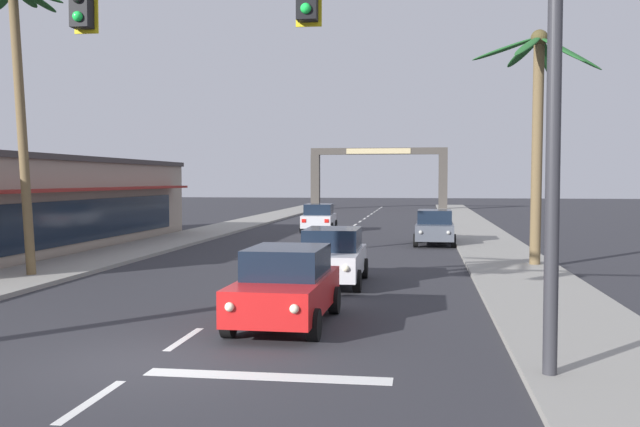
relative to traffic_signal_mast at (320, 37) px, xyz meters
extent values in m
plane|color=#2D2D33|center=(-3.02, 0.32, -5.40)|extent=(220.00, 220.00, 0.00)
cube|color=gray|center=(4.78, 20.32, -5.33)|extent=(3.20, 110.00, 0.14)
cube|color=gray|center=(-10.82, 20.32, -5.33)|extent=(3.20, 110.00, 0.14)
cube|color=silver|center=(-3.02, -1.86, -5.40)|extent=(0.16, 2.00, 0.01)
cube|color=silver|center=(-3.02, 2.10, -5.40)|extent=(0.16, 2.00, 0.01)
cube|color=silver|center=(-3.02, 6.05, -5.40)|extent=(0.16, 2.00, 0.01)
cube|color=silver|center=(-3.02, 10.01, -5.40)|extent=(0.16, 2.00, 0.01)
cube|color=silver|center=(-3.02, 13.96, -5.40)|extent=(0.16, 2.00, 0.01)
cube|color=silver|center=(-3.02, 17.92, -5.40)|extent=(0.16, 2.00, 0.01)
cube|color=silver|center=(-3.02, 21.87, -5.40)|extent=(0.16, 2.00, 0.01)
cube|color=silver|center=(-3.02, 25.83, -5.40)|extent=(0.16, 2.00, 0.01)
cube|color=silver|center=(-3.02, 29.78, -5.40)|extent=(0.16, 2.00, 0.01)
cube|color=silver|center=(-3.02, 33.73, -5.40)|extent=(0.16, 2.00, 0.01)
cube|color=silver|center=(-3.02, 37.69, -5.40)|extent=(0.16, 2.00, 0.01)
cube|color=silver|center=(-3.02, 41.64, -5.40)|extent=(0.16, 2.00, 0.01)
cube|color=silver|center=(-3.02, 45.60, -5.40)|extent=(0.16, 2.00, 0.01)
cube|color=silver|center=(-3.02, 49.55, -5.40)|extent=(0.16, 2.00, 0.01)
cube|color=silver|center=(-3.02, 53.51, -5.40)|extent=(0.16, 2.00, 0.01)
cube|color=silver|center=(-3.02, 57.46, -5.40)|extent=(0.16, 2.00, 0.01)
cube|color=silver|center=(-3.02, 61.42, -5.40)|extent=(0.16, 2.00, 0.01)
cube|color=silver|center=(-3.02, 65.37, -5.40)|extent=(0.16, 2.00, 0.01)
cube|color=silver|center=(-3.02, 69.33, -5.40)|extent=(0.16, 2.00, 0.01)
cube|color=silver|center=(-0.82, -0.28, -5.40)|extent=(4.00, 0.44, 0.01)
cylinder|color=#2D2D33|center=(3.59, 0.00, -1.67)|extent=(0.22, 0.22, 7.46)
sphere|color=#1EE54C|center=(-0.21, -0.16, 0.42)|extent=(0.17, 0.17, 0.17)
cube|color=black|center=(-4.00, -0.02, 0.72)|extent=(0.32, 0.26, 0.92)
sphere|color=#1EE54C|center=(-4.00, -0.16, 0.42)|extent=(0.17, 0.17, 0.17)
cube|color=yellow|center=(-4.00, 0.15, 0.72)|extent=(0.42, 0.03, 1.04)
cube|color=red|center=(-1.30, 3.73, -4.72)|extent=(1.83, 4.33, 0.72)
cube|color=black|center=(-1.29, 3.88, -4.04)|extent=(1.64, 2.23, 0.64)
cylinder|color=black|center=(-0.46, 2.30, -5.08)|extent=(0.23, 0.64, 0.64)
cylinder|color=black|center=(-2.18, 2.33, -5.08)|extent=(0.23, 0.64, 0.64)
cylinder|color=black|center=(-0.41, 5.14, -5.08)|extent=(0.23, 0.64, 0.64)
cylinder|color=black|center=(-2.13, 5.17, -5.08)|extent=(0.23, 0.64, 0.64)
sphere|color=#F9EFC6|center=(-0.71, 1.55, -4.64)|extent=(0.18, 0.18, 0.18)
sphere|color=#F9EFC6|center=(-1.95, 1.57, -4.64)|extent=(0.18, 0.18, 0.18)
cube|color=red|center=(-0.60, 5.88, -4.62)|extent=(0.24, 0.06, 0.20)
cube|color=red|center=(-1.92, 5.90, -4.62)|extent=(0.24, 0.06, 0.20)
cube|color=silver|center=(-1.05, 9.76, -4.72)|extent=(1.81, 4.32, 0.72)
cube|color=black|center=(-1.06, 9.91, -4.04)|extent=(1.63, 2.22, 0.64)
cylinder|color=black|center=(-0.18, 8.35, -5.08)|extent=(0.23, 0.64, 0.64)
cylinder|color=black|center=(-1.90, 8.33, -5.08)|extent=(0.23, 0.64, 0.64)
cylinder|color=black|center=(-0.21, 11.19, -5.08)|extent=(0.23, 0.64, 0.64)
cylinder|color=black|center=(-1.93, 11.17, -5.08)|extent=(0.23, 0.64, 0.64)
sphere|color=#F9EFC6|center=(-0.41, 7.60, -4.64)|extent=(0.18, 0.18, 0.18)
sphere|color=#F9EFC6|center=(-1.65, 7.59, -4.64)|extent=(0.18, 0.18, 0.18)
cube|color=red|center=(-0.42, 11.93, -4.62)|extent=(0.24, 0.06, 0.20)
cube|color=red|center=(-1.74, 11.91, -4.62)|extent=(0.24, 0.06, 0.20)
cube|color=silver|center=(-4.58, 31.07, -4.72)|extent=(1.93, 4.37, 0.72)
cube|color=black|center=(-4.57, 30.92, -4.04)|extent=(1.69, 2.26, 0.64)
cylinder|color=black|center=(-5.50, 32.45, -5.08)|extent=(0.25, 0.65, 0.64)
cylinder|color=black|center=(-3.78, 32.52, -5.08)|extent=(0.25, 0.65, 0.64)
cylinder|color=black|center=(-5.38, 29.61, -5.08)|extent=(0.25, 0.65, 0.64)
cylinder|color=black|center=(-3.66, 29.68, -5.08)|extent=(0.25, 0.65, 0.64)
sphere|color=#B2B2AD|center=(-5.29, 33.21, -4.64)|extent=(0.18, 0.18, 0.18)
sphere|color=#B2B2AD|center=(-4.05, 33.26, -4.64)|extent=(0.18, 0.18, 0.18)
cube|color=red|center=(-5.15, 28.88, -4.62)|extent=(0.24, 0.07, 0.20)
cube|color=red|center=(-3.83, 28.93, -4.62)|extent=(0.24, 0.07, 0.20)
cube|color=#4C515B|center=(2.20, 23.26, -4.72)|extent=(1.83, 4.33, 0.72)
cube|color=black|center=(2.20, 23.41, -4.04)|extent=(1.64, 2.23, 0.64)
cylinder|color=black|center=(3.04, 21.83, -5.08)|extent=(0.23, 0.64, 0.64)
cylinder|color=black|center=(1.31, 21.86, -5.08)|extent=(0.23, 0.64, 0.64)
cylinder|color=black|center=(3.09, 24.67, -5.08)|extent=(0.23, 0.64, 0.64)
cylinder|color=black|center=(1.36, 24.69, -5.08)|extent=(0.23, 0.64, 0.64)
sphere|color=#B2B2AD|center=(2.78, 21.08, -4.64)|extent=(0.18, 0.18, 0.18)
sphere|color=#B2B2AD|center=(1.54, 21.10, -4.64)|extent=(0.18, 0.18, 0.18)
cube|color=red|center=(2.90, 25.41, -4.62)|extent=(0.24, 0.06, 0.20)
cube|color=red|center=(1.58, 25.43, -4.62)|extent=(0.24, 0.06, 0.20)
cylinder|color=brown|center=(-10.88, 9.56, -0.83)|extent=(0.76, 0.30, 9.15)
cylinder|color=brown|center=(5.61, 14.66, -1.38)|extent=(0.42, 0.38, 8.05)
ellipsoid|color=#1E5123|center=(6.64, 14.44, 2.11)|extent=(2.18, 0.85, 1.39)
ellipsoid|color=#1E5123|center=(6.05, 15.61, 2.12)|extent=(1.24, 2.12, 1.38)
ellipsoid|color=#1E5123|center=(5.23, 15.75, 2.39)|extent=(1.20, 2.35, 0.84)
ellipsoid|color=#1E5123|center=(4.50, 14.92, 2.40)|extent=(2.40, 0.91, 0.81)
ellipsoid|color=#1E5123|center=(5.11, 13.68, 2.27)|extent=(1.42, 2.21, 1.08)
ellipsoid|color=#1E5123|center=(6.23, 13.79, 2.15)|extent=(1.56, 2.03, 1.31)
sphere|color=#4C4223|center=(5.63, 14.66, 2.69)|extent=(0.60, 0.60, 0.60)
cube|color=gray|center=(-16.38, 17.97, -3.44)|extent=(7.50, 22.78, 3.92)
cube|color=#3D3838|center=(-16.38, 17.97, -1.37)|extent=(7.73, 23.01, 0.24)
cube|color=maroon|center=(-12.17, 17.97, -2.66)|extent=(1.00, 19.37, 0.12)
cube|color=black|center=(-12.60, 17.97, -4.00)|extent=(0.06, 18.23, 1.80)
cube|color=#423D38|center=(-9.74, 63.49, -2.51)|extent=(0.90, 0.90, 5.79)
cube|color=#423D38|center=(3.70, 63.49, -2.51)|extent=(0.90, 0.90, 5.79)
cube|color=#423D38|center=(-3.02, 63.49, 0.73)|extent=(14.34, 0.60, 0.70)
cube|color=tan|center=(-3.02, 63.17, 0.73)|extent=(6.72, 0.08, 0.56)
camera|label=1|loc=(1.62, -11.18, -2.26)|focal=39.70mm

